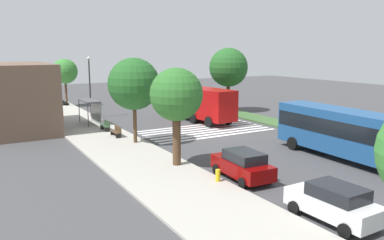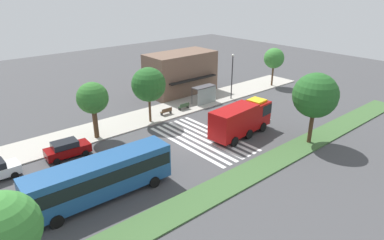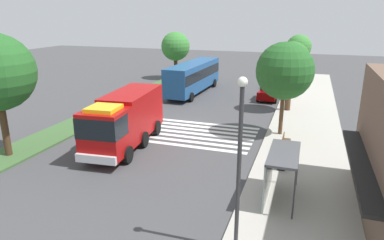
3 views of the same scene
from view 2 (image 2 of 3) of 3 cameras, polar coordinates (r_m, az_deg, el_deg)
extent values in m
plane|color=#424244|center=(37.24, -0.02, -3.87)|extent=(120.00, 120.00, 0.00)
cube|color=#ADA89E|center=(44.38, -8.14, 0.43)|extent=(60.00, 5.53, 0.14)
cube|color=#3D6033|center=(32.05, 9.88, -8.74)|extent=(60.00, 3.00, 0.14)
cube|color=silver|center=(36.58, -1.38, -4.37)|extent=(0.45, 12.41, 0.01)
cube|color=silver|center=(37.10, -0.30, -3.97)|extent=(0.45, 12.41, 0.01)
cube|color=silver|center=(37.62, 0.75, -3.57)|extent=(0.45, 12.41, 0.01)
cube|color=silver|center=(38.16, 1.77, -3.19)|extent=(0.45, 12.41, 0.01)
cube|color=silver|center=(38.72, 2.76, -2.82)|extent=(0.45, 12.41, 0.01)
cube|color=silver|center=(39.29, 3.72, -2.45)|extent=(0.45, 12.41, 0.01)
cube|color=silver|center=(39.87, 4.65, -2.10)|extent=(0.45, 12.41, 0.01)
cube|color=#A50C0C|center=(40.96, 10.76, 1.23)|extent=(2.77, 2.78, 2.84)
cube|color=#A50C0C|center=(37.66, 7.13, -0.24)|extent=(6.16, 3.09, 3.10)
cube|color=black|center=(41.07, 11.11, 2.10)|extent=(2.06, 2.74, 1.25)
cube|color=silver|center=(42.47, 11.69, 0.23)|extent=(0.47, 2.57, 0.50)
cube|color=yellow|center=(40.45, 10.91, 3.26)|extent=(1.94, 1.95, 0.24)
cylinder|color=black|center=(41.94, 8.98, -0.23)|extent=(1.12, 0.40, 1.10)
cylinder|color=black|center=(40.66, 11.90, -1.19)|extent=(1.12, 0.40, 1.10)
cylinder|color=black|center=(37.93, 4.12, -2.50)|extent=(1.12, 0.40, 1.10)
cylinder|color=black|center=(36.50, 7.18, -3.66)|extent=(1.12, 0.40, 1.10)
cylinder|color=black|center=(39.85, 6.62, -1.33)|extent=(1.12, 0.40, 1.10)
cylinder|color=black|center=(38.49, 9.61, -2.39)|extent=(1.12, 0.40, 1.10)
cylinder|color=black|center=(36.23, -28.59, -7.05)|extent=(0.64, 0.23, 0.64)
cylinder|color=black|center=(34.59, -27.79, -8.28)|extent=(0.64, 0.23, 0.64)
cube|color=#720505|center=(36.29, -20.27, -4.80)|extent=(4.44, 2.09, 0.84)
cube|color=black|center=(35.94, -20.75, -3.86)|extent=(2.52, 1.76, 0.60)
cylinder|color=black|center=(37.62, -18.57, -4.29)|extent=(0.65, 0.26, 0.64)
cylinder|color=black|center=(36.03, -17.57, -5.37)|extent=(0.65, 0.26, 0.64)
cylinder|color=black|center=(36.99, -22.73, -5.38)|extent=(0.65, 0.26, 0.64)
cylinder|color=black|center=(35.37, -21.91, -6.54)|extent=(0.65, 0.26, 0.64)
cube|color=navy|center=(28.23, -15.12, -9.27)|extent=(11.89, 2.92, 3.01)
cube|color=black|center=(28.05, -15.19, -8.64)|extent=(11.66, 2.96, 1.08)
cylinder|color=black|center=(27.03, -21.88, -15.65)|extent=(1.01, 0.33, 1.00)
cylinder|color=black|center=(29.09, -23.48, -12.99)|extent=(1.01, 0.33, 1.00)
cylinder|color=black|center=(29.60, -6.39, -10.39)|extent=(1.01, 0.33, 1.00)
cylinder|color=black|center=(31.49, -8.92, -8.37)|extent=(1.01, 0.33, 1.00)
cube|color=#4C4C51|center=(48.56, 2.03, 5.66)|extent=(3.50, 1.40, 0.12)
cube|color=#8C9E99|center=(48.45, 2.54, 4.13)|extent=(3.50, 0.08, 2.40)
cylinder|color=#333338|center=(48.30, 0.00, 4.09)|extent=(0.08, 0.08, 2.40)
cylinder|color=#333338|center=(50.47, 2.94, 4.87)|extent=(0.08, 0.08, 2.40)
cube|color=#2D472D|center=(46.50, -1.42, 2.32)|extent=(1.60, 0.50, 0.08)
cube|color=#2D472D|center=(46.25, -1.25, 2.56)|extent=(1.60, 0.06, 0.45)
cube|color=black|center=(46.16, -2.11, 1.86)|extent=(0.08, 0.45, 0.37)
cube|color=black|center=(47.01, -0.74, 2.26)|extent=(0.08, 0.45, 0.37)
cube|color=#4C3823|center=(44.78, -4.42, 1.46)|extent=(1.60, 0.50, 0.08)
cube|color=#4C3823|center=(44.52, -4.26, 1.71)|extent=(1.60, 0.06, 0.45)
cube|color=black|center=(44.48, -5.15, 0.98)|extent=(0.08, 0.45, 0.37)
cube|color=black|center=(45.26, -3.67, 1.41)|extent=(0.08, 0.45, 0.37)
cylinder|color=#2D2D30|center=(50.40, 6.77, 7.08)|extent=(0.16, 0.16, 6.38)
sphere|color=white|center=(49.64, 6.95, 10.83)|extent=(0.36, 0.36, 0.36)
cube|color=brown|center=(53.51, -1.94, 7.96)|extent=(10.93, 5.46, 6.39)
cube|color=black|center=(51.28, 0.27, 6.88)|extent=(8.74, 0.80, 0.16)
cylinder|color=#513823|center=(39.07, -16.02, -0.48)|extent=(0.55, 0.55, 3.47)
sphere|color=#2D6B28|center=(38.07, -16.48, 3.61)|extent=(3.45, 3.45, 3.45)
cylinder|color=#513823|center=(42.28, -7.15, 1.90)|extent=(0.30, 0.30, 3.34)
sphere|color=#235B23|center=(41.31, -7.35, 5.98)|extent=(4.18, 4.18, 4.18)
cylinder|color=#513823|center=(58.85, 13.45, 7.36)|extent=(0.30, 0.30, 3.48)
sphere|color=#387F33|center=(58.20, 13.71, 10.13)|extent=(3.34, 3.34, 3.34)
sphere|color=#387F33|center=(20.82, -29.37, -15.72)|extent=(3.96, 3.96, 3.96)
cylinder|color=#47301E|center=(38.54, 19.48, -1.02)|extent=(0.44, 0.44, 3.72)
sphere|color=#235B23|center=(37.37, 20.16, 3.94)|extent=(4.73, 4.73, 4.73)
cylinder|color=gold|center=(37.88, -21.10, -4.19)|extent=(0.28, 0.28, 0.70)
camera|label=1|loc=(46.47, -49.18, 3.66)|focal=36.46mm
camera|label=3|loc=(59.50, 13.41, 14.46)|focal=32.62mm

